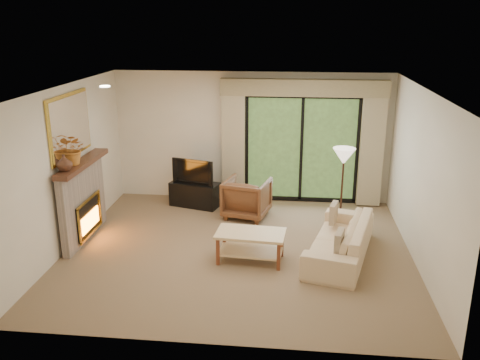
# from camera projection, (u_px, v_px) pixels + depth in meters

# --- Properties ---
(floor) EXTENTS (5.50, 5.50, 0.00)m
(floor) POSITION_uv_depth(u_px,v_px,m) (238.00, 250.00, 8.22)
(floor) COLOR #81674A
(floor) RESTS_ON ground
(ceiling) EXTENTS (5.50, 5.50, 0.00)m
(ceiling) POSITION_uv_depth(u_px,v_px,m) (238.00, 89.00, 7.42)
(ceiling) COLOR white
(ceiling) RESTS_ON ground
(wall_back) EXTENTS (5.00, 0.00, 5.00)m
(wall_back) POSITION_uv_depth(u_px,v_px,m) (252.00, 137.00, 10.18)
(wall_back) COLOR beige
(wall_back) RESTS_ON ground
(wall_front) EXTENTS (5.00, 0.00, 5.00)m
(wall_front) POSITION_uv_depth(u_px,v_px,m) (212.00, 241.00, 5.45)
(wall_front) COLOR beige
(wall_front) RESTS_ON ground
(wall_left) EXTENTS (0.00, 5.00, 5.00)m
(wall_left) POSITION_uv_depth(u_px,v_px,m) (67.00, 168.00, 8.10)
(wall_left) COLOR beige
(wall_left) RESTS_ON ground
(wall_right) EXTENTS (0.00, 5.00, 5.00)m
(wall_right) POSITION_uv_depth(u_px,v_px,m) (422.00, 179.00, 7.54)
(wall_right) COLOR beige
(wall_right) RESTS_ON ground
(fireplace) EXTENTS (0.24, 1.70, 1.37)m
(fireplace) POSITION_uv_depth(u_px,v_px,m) (83.00, 200.00, 8.46)
(fireplace) COLOR gray
(fireplace) RESTS_ON floor
(mirror) EXTENTS (0.07, 1.45, 1.02)m
(mirror) POSITION_uv_depth(u_px,v_px,m) (70.00, 126.00, 8.09)
(mirror) COLOR gold
(mirror) RESTS_ON wall_left
(sliding_door) EXTENTS (2.26, 0.10, 2.16)m
(sliding_door) POSITION_uv_depth(u_px,v_px,m) (301.00, 149.00, 10.10)
(sliding_door) COLOR black
(sliding_door) RESTS_ON floor
(curtain_left) EXTENTS (0.45, 0.18, 2.35)m
(curtain_left) POSITION_uv_depth(u_px,v_px,m) (233.00, 144.00, 10.10)
(curtain_left) COLOR tan
(curtain_left) RESTS_ON floor
(curtain_right) EXTENTS (0.45, 0.18, 2.35)m
(curtain_right) POSITION_uv_depth(u_px,v_px,m) (372.00, 147.00, 9.82)
(curtain_right) COLOR tan
(curtain_right) RESTS_ON floor
(cornice) EXTENTS (3.20, 0.24, 0.32)m
(cornice) POSITION_uv_depth(u_px,v_px,m) (304.00, 88.00, 9.64)
(cornice) COLOR #94845E
(cornice) RESTS_ON wall_back
(media_console) EXTENTS (1.04, 0.68, 0.48)m
(media_console) POSITION_uv_depth(u_px,v_px,m) (195.00, 194.00, 10.10)
(media_console) COLOR black
(media_console) RESTS_ON floor
(tv) EXTENTS (0.86, 0.35, 0.50)m
(tv) POSITION_uv_depth(u_px,v_px,m) (194.00, 171.00, 9.95)
(tv) COLOR black
(tv) RESTS_ON media_console
(armchair) EXTENTS (0.94, 0.96, 0.73)m
(armchair) POSITION_uv_depth(u_px,v_px,m) (247.00, 198.00, 9.52)
(armchair) COLOR brown
(armchair) RESTS_ON floor
(sofa) EXTENTS (1.28, 2.18, 0.60)m
(sofa) POSITION_uv_depth(u_px,v_px,m) (340.00, 239.00, 7.92)
(sofa) COLOR beige
(sofa) RESTS_ON floor
(pillow_near) EXTENTS (0.18, 0.36, 0.35)m
(pillow_near) POSITION_uv_depth(u_px,v_px,m) (339.00, 243.00, 7.31)
(pillow_near) COLOR brown
(pillow_near) RESTS_ON sofa
(pillow_far) EXTENTS (0.17, 0.35, 0.34)m
(pillow_far) POSITION_uv_depth(u_px,v_px,m) (334.00, 213.00, 8.42)
(pillow_far) COLOR brown
(pillow_far) RESTS_ON sofa
(coffee_table) EXTENTS (1.09, 0.66, 0.47)m
(coffee_table) POSITION_uv_depth(u_px,v_px,m) (251.00, 246.00, 7.81)
(coffee_table) COLOR #EEC28A
(coffee_table) RESTS_ON floor
(floor_lamp) EXTENTS (0.48, 0.48, 1.47)m
(floor_lamp) POSITION_uv_depth(u_px,v_px,m) (342.00, 189.00, 8.88)
(floor_lamp) COLOR white
(floor_lamp) RESTS_ON floor
(vase) EXTENTS (0.27, 0.27, 0.25)m
(vase) POSITION_uv_depth(u_px,v_px,m) (64.00, 163.00, 7.68)
(vase) COLOR #4B2A1C
(vase) RESTS_ON fireplace
(branches) EXTENTS (0.57, 0.53, 0.51)m
(branches) POSITION_uv_depth(u_px,v_px,m) (73.00, 149.00, 7.96)
(branches) COLOR #BB7029
(branches) RESTS_ON fireplace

